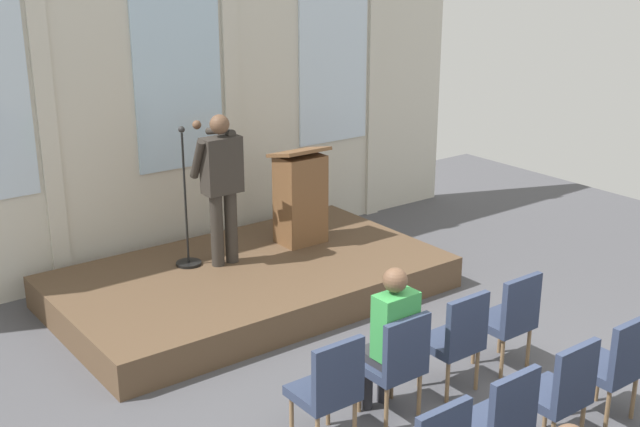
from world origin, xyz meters
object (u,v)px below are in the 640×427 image
object	(u,v)px
chair_r1_c2	(561,389)
chair_r1_c3	(615,362)
chair_r0_c1	(397,360)
chair_r1_c1	(500,419)
lectern	(300,197)
mic_stand	(187,236)
speaker	(221,179)
chair_r0_c0	(329,386)
chair_r0_c2	(457,336)
chair_r0_c3	(510,315)
audience_r0_c1	(391,334)

from	to	relation	value
chair_r1_c2	chair_r1_c3	distance (m)	0.69
chair_r0_c1	chair_r1_c1	xyz separation A→B (m)	(0.00, -1.09, 0.00)
lectern	chair_r1_c2	size ratio (longest dim) A/B	1.23
mic_stand	chair_r0_c1	bearing A→B (deg)	-87.29
speaker	chair_r1_c3	world-z (taller)	speaker
mic_stand	chair_r0_c1	distance (m)	3.25
chair_r0_c0	chair_r0_c2	bearing A→B (deg)	0.00
mic_stand	chair_r0_c0	world-z (taller)	mic_stand
chair_r0_c2	chair_r0_c3	world-z (taller)	same
chair_r0_c2	chair_r1_c2	xyz separation A→B (m)	(0.00, -1.09, 0.00)
mic_stand	chair_r1_c2	bearing A→B (deg)	-79.01
chair_r0_c0	audience_r0_c1	bearing A→B (deg)	6.77
speaker	chair_r0_c3	size ratio (longest dim) A/B	1.78
chair_r0_c2	chair_r1_c1	size ratio (longest dim) A/B	1.00
chair_r0_c0	chair_r0_c1	size ratio (longest dim) A/B	1.00
lectern	audience_r0_c1	distance (m)	3.27
chair_r0_c0	chair_r0_c2	distance (m)	1.38
chair_r0_c1	chair_r1_c1	size ratio (longest dim) A/B	1.00
lectern	chair_r0_c0	bearing A→B (deg)	-122.19
audience_r0_c1	chair_r0_c2	bearing A→B (deg)	-6.77
chair_r1_c3	audience_r0_c1	bearing A→B (deg)	139.60
chair_r1_c3	chair_r0_c1	bearing A→B (deg)	141.63
chair_r0_c3	chair_r1_c1	distance (m)	1.75
mic_stand	audience_r0_c1	world-z (taller)	mic_stand
mic_stand	chair_r1_c1	size ratio (longest dim) A/B	1.65
audience_r0_c1	chair_r1_c3	xyz separation A→B (m)	(1.38, -1.17, -0.20)
mic_stand	lectern	xyz separation A→B (m)	(1.41, -0.15, 0.22)
chair_r0_c2	chair_r0_c3	bearing A→B (deg)	0.00
mic_stand	chair_r0_c1	xyz separation A→B (m)	(0.15, -3.24, -0.16)
chair_r1_c1	chair_r1_c2	distance (m)	0.69
chair_r0_c1	chair_r1_c2	world-z (taller)	same
chair_r0_c0	chair_r1_c2	distance (m)	1.75
chair_r0_c1	chair_r0_c2	size ratio (longest dim) A/B	1.00
speaker	chair_r1_c2	size ratio (longest dim) A/B	1.78
chair_r0_c1	chair_r1_c1	bearing A→B (deg)	-90.00
chair_r1_c2	chair_r0_c0	bearing A→B (deg)	141.63
chair_r0_c3	chair_r1_c1	world-z (taller)	same
chair_r0_c1	mic_stand	bearing A→B (deg)	92.71
chair_r0_c2	chair_r0_c3	xyz separation A→B (m)	(0.69, 0.00, 0.00)
chair_r0_c3	chair_r1_c2	world-z (taller)	same
chair_r0_c3	mic_stand	bearing A→B (deg)	115.25
audience_r0_c1	mic_stand	bearing A→B (deg)	92.78
speaker	audience_r0_c1	size ratio (longest dim) A/B	1.27
lectern	chair_r0_c1	world-z (taller)	lectern
lectern	chair_r0_c2	bearing A→B (deg)	-100.48
speaker	chair_r1_c2	xyz separation A→B (m)	(0.50, -4.14, -0.79)
chair_r0_c0	mic_stand	bearing A→B (deg)	80.64
lectern	chair_r0_c0	world-z (taller)	lectern
chair_r0_c0	chair_r1_c1	bearing A→B (deg)	-57.72
speaker	chair_r1_c1	size ratio (longest dim) A/B	1.78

